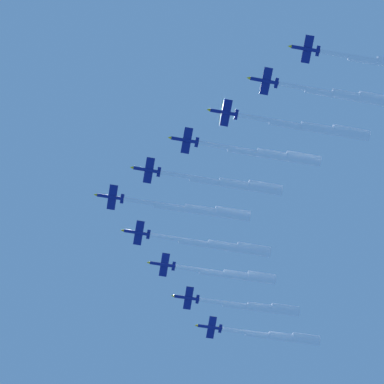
{
  "coord_description": "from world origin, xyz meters",
  "views": [
    {
      "loc": [
        68.19,
        67.32,
        -26.48
      ],
      "look_at": [
        0.0,
        0.0,
        186.18
      ],
      "focal_mm": 66.41,
      "sensor_mm": 36.0,
      "label": 1
    }
  ],
  "objects_px": {
    "jet_port_mid": "(273,154)",
    "jet_lead": "(201,210)",
    "jet_port_inner": "(235,184)",
    "jet_starboard_mid": "(236,275)",
    "jet_port_outer": "(319,128)",
    "jet_trail_port": "(346,95)",
    "jet_starboard_inner": "(224,246)",
    "jet_trail_starboard": "(281,336)",
    "jet_starboard_outer": "(260,307)"
  },
  "relations": [
    {
      "from": "jet_port_mid",
      "to": "jet_lead",
      "type": "bearing_deg",
      "value": -85.17
    },
    {
      "from": "jet_lead",
      "to": "jet_port_inner",
      "type": "relative_size",
      "value": 1.03
    },
    {
      "from": "jet_port_inner",
      "to": "jet_port_mid",
      "type": "bearing_deg",
      "value": 96.11
    },
    {
      "from": "jet_starboard_mid",
      "to": "jet_port_outer",
      "type": "xyz_separation_m",
      "value": [
        21.39,
        55.59,
        -1.46
      ]
    },
    {
      "from": "jet_port_inner",
      "to": "jet_port_mid",
      "type": "xyz_separation_m",
      "value": [
        -1.65,
        15.39,
        1.53
      ]
    },
    {
      "from": "jet_port_outer",
      "to": "jet_trail_port",
      "type": "relative_size",
      "value": 1.13
    },
    {
      "from": "jet_starboard_mid",
      "to": "jet_trail_port",
      "type": "bearing_deg",
      "value": 71.43
    },
    {
      "from": "jet_starboard_inner",
      "to": "jet_trail_starboard",
      "type": "bearing_deg",
      "value": -164.56
    },
    {
      "from": "jet_lead",
      "to": "jet_starboard_mid",
      "type": "relative_size",
      "value": 1.14
    },
    {
      "from": "jet_lead",
      "to": "jet_port_mid",
      "type": "xyz_separation_m",
      "value": [
        -2.52,
        29.81,
        1.36
      ]
    },
    {
      "from": "jet_starboard_inner",
      "to": "jet_starboard_outer",
      "type": "bearing_deg",
      "value": -162.95
    },
    {
      "from": "jet_trail_port",
      "to": "jet_port_inner",
      "type": "bearing_deg",
      "value": -86.19
    },
    {
      "from": "jet_starboard_inner",
      "to": "jet_port_outer",
      "type": "bearing_deg",
      "value": 79.26
    },
    {
      "from": "jet_starboard_outer",
      "to": "jet_trail_port",
      "type": "xyz_separation_m",
      "value": [
        38.47,
        71.5,
        0.77
      ]
    },
    {
      "from": "jet_starboard_outer",
      "to": "jet_trail_starboard",
      "type": "xyz_separation_m",
      "value": [
        -15.37,
        -3.41,
        1.1
      ]
    },
    {
      "from": "jet_starboard_inner",
      "to": "jet_trail_port",
      "type": "relative_size",
      "value": 1.12
    },
    {
      "from": "jet_port_inner",
      "to": "jet_trail_starboard",
      "type": "height_order",
      "value": "jet_trail_starboard"
    },
    {
      "from": "jet_port_inner",
      "to": "jet_starboard_outer",
      "type": "height_order",
      "value": "jet_starboard_outer"
    },
    {
      "from": "jet_port_mid",
      "to": "jet_trail_port",
      "type": "height_order",
      "value": "jet_trail_port"
    },
    {
      "from": "jet_port_outer",
      "to": "jet_starboard_inner",
      "type": "bearing_deg",
      "value": -100.74
    },
    {
      "from": "jet_starboard_inner",
      "to": "jet_trail_starboard",
      "type": "distance_m",
      "value": 44.34
    },
    {
      "from": "jet_trail_starboard",
      "to": "jet_starboard_mid",
      "type": "bearing_deg",
      "value": 11.64
    },
    {
      "from": "jet_port_mid",
      "to": "jet_port_inner",
      "type": "bearing_deg",
      "value": -83.89
    },
    {
      "from": "jet_starboard_mid",
      "to": "jet_port_outer",
      "type": "relative_size",
      "value": 0.87
    },
    {
      "from": "jet_port_inner",
      "to": "jet_port_mid",
      "type": "height_order",
      "value": "jet_port_mid"
    },
    {
      "from": "jet_starboard_mid",
      "to": "jet_trail_starboard",
      "type": "distance_m",
      "value": 31.46
    },
    {
      "from": "jet_trail_starboard",
      "to": "jet_port_outer",
      "type": "bearing_deg",
      "value": 49.88
    },
    {
      "from": "jet_starboard_inner",
      "to": "jet_starboard_mid",
      "type": "distance_m",
      "value": 13.15
    },
    {
      "from": "jet_trail_port",
      "to": "jet_starboard_outer",
      "type": "bearing_deg",
      "value": -118.28
    },
    {
      "from": "jet_lead",
      "to": "jet_starboard_outer",
      "type": "bearing_deg",
      "value": -163.73
    },
    {
      "from": "jet_trail_port",
      "to": "jet_lead",
      "type": "bearing_deg",
      "value": -86.27
    },
    {
      "from": "jet_port_inner",
      "to": "jet_starboard_inner",
      "type": "xyz_separation_m",
      "value": [
        -14.14,
        -18.4,
        0.23
      ]
    },
    {
      "from": "jet_port_mid",
      "to": "jet_starboard_outer",
      "type": "xyz_separation_m",
      "value": [
        -39.81,
        -42.16,
        -0.31
      ]
    },
    {
      "from": "jet_starboard_mid",
      "to": "jet_lead",
      "type": "bearing_deg",
      "value": 19.31
    },
    {
      "from": "jet_starboard_inner",
      "to": "jet_starboard_mid",
      "type": "xyz_separation_m",
      "value": [
        -11.88,
        -5.44,
        1.49
      ]
    },
    {
      "from": "jet_port_inner",
      "to": "jet_trail_port",
      "type": "distance_m",
      "value": 44.87
    },
    {
      "from": "jet_starboard_inner",
      "to": "jet_port_mid",
      "type": "height_order",
      "value": "jet_port_mid"
    },
    {
      "from": "jet_port_mid",
      "to": "jet_starboard_outer",
      "type": "distance_m",
      "value": 57.99
    },
    {
      "from": "jet_starboard_mid",
      "to": "jet_trail_starboard",
      "type": "bearing_deg",
      "value": -168.36
    },
    {
      "from": "jet_starboard_outer",
      "to": "jet_trail_port",
      "type": "relative_size",
      "value": 0.99
    },
    {
      "from": "jet_starboard_mid",
      "to": "jet_trail_port",
      "type": "relative_size",
      "value": 0.98
    },
    {
      "from": "jet_port_outer",
      "to": "jet_trail_port",
      "type": "distance_m",
      "value": 13.19
    },
    {
      "from": "jet_starboard_outer",
      "to": "jet_trail_port",
      "type": "distance_m",
      "value": 81.2
    },
    {
      "from": "jet_starboard_inner",
      "to": "jet_lead",
      "type": "bearing_deg",
      "value": 14.85
    },
    {
      "from": "jet_starboard_mid",
      "to": "jet_trail_starboard",
      "type": "height_order",
      "value": "jet_trail_starboard"
    },
    {
      "from": "jet_port_mid",
      "to": "jet_starboard_outer",
      "type": "height_order",
      "value": "jet_port_mid"
    },
    {
      "from": "jet_lead",
      "to": "jet_port_mid",
      "type": "bearing_deg",
      "value": 94.83
    },
    {
      "from": "jet_port_mid",
      "to": "jet_trail_port",
      "type": "relative_size",
      "value": 1.08
    },
    {
      "from": "jet_lead",
      "to": "jet_port_mid",
      "type": "distance_m",
      "value": 29.95
    },
    {
      "from": "jet_starboard_inner",
      "to": "jet_port_outer",
      "type": "distance_m",
      "value": 51.04
    }
  ]
}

